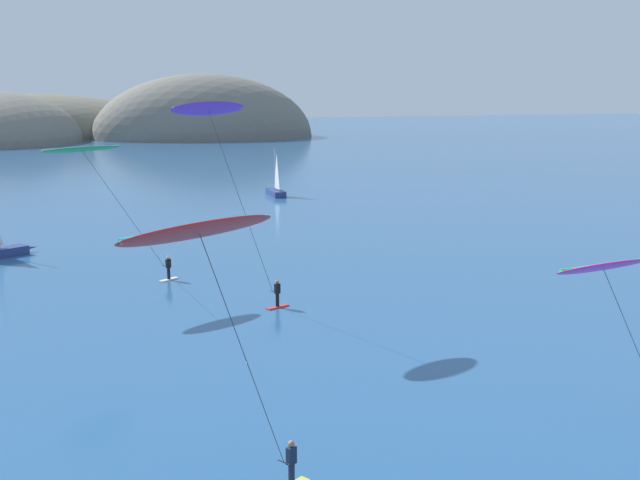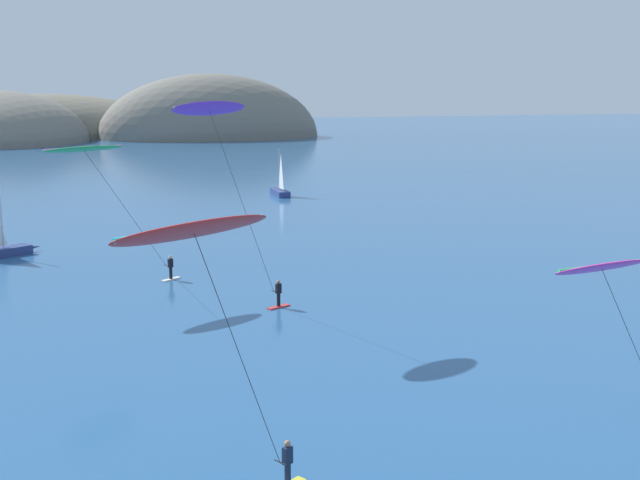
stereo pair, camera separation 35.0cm
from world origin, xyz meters
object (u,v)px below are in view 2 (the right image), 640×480
object	(u,v)px
sailboat_near	(4,248)
kitesurfer_purple	(216,128)
kitesurfer_magenta	(608,280)
sailboat_far	(279,190)
kitesurfer_green	(93,161)
kitesurfer_red	(204,255)

from	to	relation	value
sailboat_near	kitesurfer_purple	bearing A→B (deg)	-57.66
sailboat_near	kitesurfer_purple	size ratio (longest dim) A/B	0.46
kitesurfer_magenta	kitesurfer_purple	xyz separation A→B (m)	(-12.05, 18.59, 4.94)
sailboat_far	kitesurfer_green	distance (m)	48.27
kitesurfer_red	kitesurfer_green	size ratio (longest dim) A/B	1.01
kitesurfer_red	kitesurfer_purple	xyz separation A→B (m)	(3.68, 21.76, 2.39)
sailboat_near	kitesurfer_red	size ratio (longest dim) A/B	0.59
kitesurfer_magenta	kitesurfer_red	world-z (taller)	kitesurfer_red
kitesurfer_red	kitesurfer_purple	size ratio (longest dim) A/B	0.78
kitesurfer_red	kitesurfer_purple	world-z (taller)	kitesurfer_purple
kitesurfer_red	kitesurfer_purple	bearing A→B (deg)	80.40
kitesurfer_magenta	sailboat_near	bearing A→B (deg)	122.62
kitesurfer_purple	kitesurfer_magenta	bearing A→B (deg)	-57.05
sailboat_far	kitesurfer_red	world-z (taller)	kitesurfer_red
sailboat_far	kitesurfer_red	bearing A→B (deg)	-104.49
sailboat_near	kitesurfer_green	xyz separation A→B (m)	(7.11, -13.82, 7.91)
sailboat_near	kitesurfer_green	distance (m)	17.44
sailboat_far	kitesurfer_green	bearing A→B (deg)	-116.95
kitesurfer_red	kitesurfer_green	xyz separation A→B (m)	(-2.96, 29.64, 0.05)
sailboat_near	sailboat_far	xyz separation A→B (m)	(28.69, 28.62, 0.00)
sailboat_far	kitesurfer_magenta	distance (m)	69.18
kitesurfer_magenta	kitesurfer_green	size ratio (longest dim) A/B	0.72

